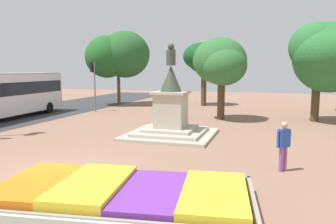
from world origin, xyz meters
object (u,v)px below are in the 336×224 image
(city_bus, at_px, (5,93))
(pedestrian_near_planter, at_px, (284,143))
(traffic_light_far_corner, at_px, (94,78))
(flower_planter, at_px, (120,197))
(statue_monument, at_px, (171,115))

(city_bus, relative_size, pedestrian_near_planter, 6.23)
(traffic_light_far_corner, height_order, pedestrian_near_planter, traffic_light_far_corner)
(traffic_light_far_corner, bearing_deg, flower_planter, -58.48)
(flower_planter, xyz_separation_m, city_bus, (-14.64, 11.76, 1.61))
(city_bus, bearing_deg, pedestrian_near_planter, -21.12)
(statue_monument, bearing_deg, flower_planter, -81.39)
(statue_monument, height_order, traffic_light_far_corner, statue_monument)
(city_bus, bearing_deg, flower_planter, -38.79)
(flower_planter, height_order, statue_monument, statue_monument)
(flower_planter, bearing_deg, pedestrian_near_planter, 47.62)
(flower_planter, height_order, traffic_light_far_corner, traffic_light_far_corner)
(flower_planter, bearing_deg, statue_monument, 98.61)
(statue_monument, relative_size, city_bus, 0.45)
(traffic_light_far_corner, distance_m, city_bus, 6.95)
(traffic_light_far_corner, bearing_deg, pedestrian_near_planter, -41.02)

